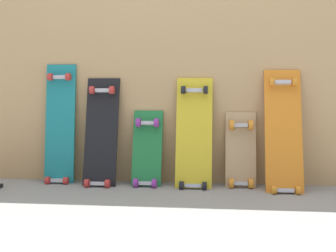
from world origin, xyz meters
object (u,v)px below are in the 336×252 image
object	(u,v)px
skateboard_teal	(60,129)
skateboard_natural	(241,154)
skateboard_yellow	(194,138)
skateboard_black	(101,137)
skateboard_green	(147,153)
skateboard_orange	(284,136)

from	to	relation	value
skateboard_teal	skateboard_natural	distance (m)	1.23
skateboard_teal	skateboard_yellow	xyz separation A→B (m)	(0.91, -0.04, -0.05)
skateboard_teal	skateboard_black	bearing A→B (deg)	-7.86
skateboard_green	skateboard_orange	size ratio (longest dim) A/B	0.67
skateboard_black	skateboard_orange	bearing A→B (deg)	-1.59
skateboard_black	skateboard_orange	size ratio (longest dim) A/B	0.94
skateboard_teal	skateboard_yellow	distance (m)	0.92
skateboard_natural	skateboard_teal	bearing A→B (deg)	179.68
skateboard_teal	skateboard_yellow	bearing A→B (deg)	-2.37
skateboard_green	skateboard_natural	size ratio (longest dim) A/B	1.02
skateboard_yellow	skateboard_natural	bearing A→B (deg)	5.81
skateboard_black	skateboard_yellow	world-z (taller)	skateboard_yellow
skateboard_yellow	skateboard_natural	size ratio (longest dim) A/B	1.42
skateboard_natural	skateboard_green	bearing A→B (deg)	-177.88
skateboard_black	skateboard_green	size ratio (longest dim) A/B	1.39
skateboard_orange	skateboard_teal	bearing A→B (deg)	177.15
skateboard_black	skateboard_green	distance (m)	0.32
skateboard_black	skateboard_green	world-z (taller)	skateboard_black
skateboard_yellow	skateboard_orange	size ratio (longest dim) A/B	0.94
skateboard_black	skateboard_orange	xyz separation A→B (m)	(1.18, -0.03, 0.02)
skateboard_black	skateboard_yellow	size ratio (longest dim) A/B	1.00
skateboard_green	skateboard_yellow	world-z (taller)	skateboard_yellow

